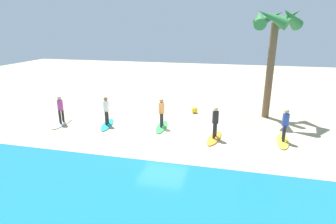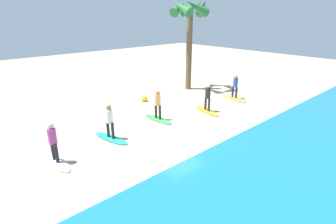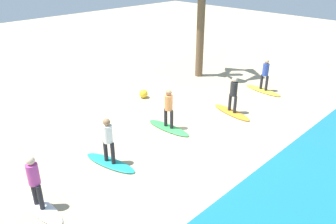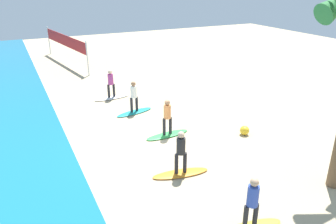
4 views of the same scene
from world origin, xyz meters
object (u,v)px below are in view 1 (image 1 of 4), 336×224
(palm_tree, at_px, (275,29))
(surfer_yellow, at_px, (285,123))
(surfboard_green, at_px, (162,127))
(beach_ball, at_px, (195,110))
(surfboard_orange, at_px, (214,138))
(surfboard_teal, at_px, (107,125))
(surfboard_yellow, at_px, (283,141))
(surfer_teal, at_px, (106,108))
(surfer_green, at_px, (162,110))
(surfboard_white, at_px, (62,123))
(surfer_orange, at_px, (215,120))
(surfer_white, at_px, (60,107))

(palm_tree, bearing_deg, surfer_yellow, 96.88)
(surfboard_green, distance_m, beach_ball, 3.53)
(surfboard_orange, height_order, surfboard_teal, same)
(surfboard_yellow, distance_m, surfboard_teal, 9.69)
(surfboard_teal, distance_m, beach_ball, 5.88)
(surfboard_teal, bearing_deg, surfer_teal, -102.22)
(surfboard_green, relative_size, surfer_green, 1.28)
(surfboard_yellow, bearing_deg, surfboard_teal, -84.98)
(beach_ball, bearing_deg, surfboard_orange, 111.37)
(surfboard_orange, relative_size, surfboard_green, 1.00)
(surfer_green, bearing_deg, surfboard_white, 7.51)
(surfboard_orange, distance_m, surfboard_teal, 6.32)
(surfer_yellow, relative_size, palm_tree, 0.24)
(beach_ball, bearing_deg, surfboard_teal, 37.56)
(surfer_orange, height_order, surfer_teal, same)
(surfboard_yellow, relative_size, surfer_white, 1.28)
(surfer_yellow, xyz_separation_m, surfboard_green, (6.47, -0.55, -0.99))
(surfer_orange, bearing_deg, surfboard_orange, -90.00)
(surfer_yellow, xyz_separation_m, surfer_white, (12.41, 0.23, 0.00))
(surfboard_white, relative_size, beach_ball, 4.95)
(surfer_green, distance_m, surfer_white, 5.99)
(surfer_orange, xyz_separation_m, palm_tree, (-2.91, -4.42, 4.37))
(surfer_orange, relative_size, surfer_green, 1.00)
(surfer_white, xyz_separation_m, palm_tree, (-11.92, -4.24, 4.37))
(surfboard_green, bearing_deg, beach_ball, 152.16)
(surfer_teal, distance_m, surfboard_white, 2.93)
(surfboard_yellow, bearing_deg, surfer_green, -88.81)
(surfer_yellow, distance_m, surfboard_green, 6.57)
(surfboard_white, distance_m, surfer_white, 0.99)
(surfer_orange, height_order, surfer_white, same)
(surfer_teal, relative_size, palm_tree, 0.24)
(surfboard_white, bearing_deg, surfer_green, 93.60)
(surfboard_teal, distance_m, surfer_teal, 0.99)
(surfboard_teal, distance_m, palm_tree, 11.32)
(surfer_yellow, height_order, surfer_orange, same)
(palm_tree, bearing_deg, surfboard_white, 19.57)
(surfer_white, distance_m, palm_tree, 13.39)
(surfboard_white, bearing_deg, surfboard_green, 93.60)
(surfer_orange, bearing_deg, palm_tree, -123.36)
(surfboard_white, distance_m, palm_tree, 13.74)
(surfboard_white, relative_size, palm_tree, 0.31)
(surfboard_orange, height_order, palm_tree, palm_tree)
(surfer_white, bearing_deg, surfboard_green, -172.49)
(surfboard_yellow, distance_m, surfer_yellow, 0.99)
(surfboard_green, xyz_separation_m, beach_ball, (-1.45, -3.21, 0.17))
(surfboard_yellow, bearing_deg, surfboard_green, -88.81)
(surfboard_teal, distance_m, surfer_white, 2.93)
(beach_ball, bearing_deg, surfboard_white, 28.40)
(surfer_teal, bearing_deg, surfer_orange, 174.69)
(surfboard_green, distance_m, surfboard_teal, 3.24)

